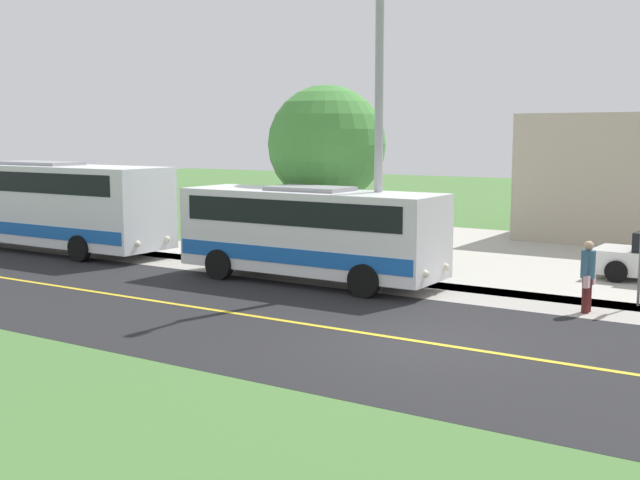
{
  "coord_description": "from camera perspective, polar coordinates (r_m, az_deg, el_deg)",
  "views": [
    {
      "loc": [
        14.72,
        6.93,
        4.29
      ],
      "look_at": [
        -3.5,
        -4.73,
        1.4
      ],
      "focal_mm": 44.97,
      "sensor_mm": 36.0,
      "label": 1
    }
  ],
  "objects": [
    {
      "name": "ground_plane",
      "position": [
        16.83,
        7.22,
        -7.22
      ],
      "size": [
        120.0,
        120.0,
        0.0
      ],
      "primitive_type": "plane",
      "color": "#477238"
    },
    {
      "name": "road_surface",
      "position": [
        16.82,
        7.22,
        -7.21
      ],
      "size": [
        8.0,
        100.0,
        0.01
      ],
      "primitive_type": "cube",
      "color": "black",
      "rests_on": "ground"
    },
    {
      "name": "sidewalk",
      "position": [
        21.52,
        13.2,
        -4.08
      ],
      "size": [
        2.4,
        100.0,
        0.01
      ],
      "primitive_type": "cube",
      "color": "#9E9991",
      "rests_on": "ground"
    },
    {
      "name": "road_centre_line",
      "position": [
        16.82,
        7.22,
        -7.2
      ],
      "size": [
        0.16,
        100.0,
        0.0
      ],
      "primitive_type": "cube",
      "color": "gold",
      "rests_on": "ground"
    },
    {
      "name": "shuttle_bus_front",
      "position": [
        23.11,
        -0.72,
        0.75
      ],
      "size": [
        2.55,
        8.03,
        2.77
      ],
      "color": "white",
      "rests_on": "ground"
    },
    {
      "name": "transit_bus_rear",
      "position": [
        31.36,
        -19.26,
        2.61
      ],
      "size": [
        2.77,
        11.34,
        3.26
      ],
      "color": "white",
      "rests_on": "ground"
    },
    {
      "name": "pedestrian_with_bags",
      "position": [
        20.25,
        18.52,
        -2.32
      ],
      "size": [
        0.72,
        0.34,
        1.74
      ],
      "color": "#4C1919",
      "rests_on": "ground"
    },
    {
      "name": "street_light_pole",
      "position": [
        22.33,
        4.08,
        8.76
      ],
      "size": [
        1.97,
        0.24,
        8.66
      ],
      "color": "#9E9EA3",
      "rests_on": "ground"
    },
    {
      "name": "tree_curbside",
      "position": [
        26.13,
        0.47,
        6.78
      ],
      "size": [
        3.84,
        3.84,
        5.84
      ],
      "color": "#4C3826",
      "rests_on": "ground"
    }
  ]
}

